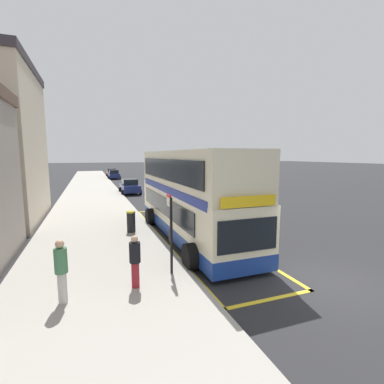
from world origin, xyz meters
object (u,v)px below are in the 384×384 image
(pedestrian_further_back, at_px, (135,259))
(double_decker_bus, at_px, (189,197))
(bus_stop_sign, at_px, (171,228))
(litter_bin, at_px, (131,221))
(parked_car_navy_ahead, at_px, (114,174))
(parked_car_navy_distant, at_px, (130,186))
(pedestrian_waiting_near_sign, at_px, (61,269))
(parked_car_maroon_across, at_px, (112,173))

(pedestrian_further_back, bearing_deg, double_decker_bus, 54.38)
(bus_stop_sign, xyz_separation_m, litter_bin, (-0.56, 5.69, -1.03))
(parked_car_navy_ahead, height_order, litter_bin, parked_car_navy_ahead)
(parked_car_navy_distant, bearing_deg, parked_car_navy_ahead, 87.72)
(parked_car_navy_distant, distance_m, parked_car_navy_ahead, 20.22)
(double_decker_bus, relative_size, parked_car_navy_distant, 2.68)
(litter_bin, bearing_deg, parked_car_navy_ahead, 86.65)
(parked_car_navy_ahead, xyz_separation_m, pedestrian_waiting_near_sign, (-4.92, -42.91, 0.33))
(parked_car_navy_distant, relative_size, litter_bin, 3.78)
(pedestrian_further_back, bearing_deg, pedestrian_waiting_near_sign, -173.13)
(double_decker_bus, distance_m, parked_car_navy_distant, 17.54)
(bus_stop_sign, height_order, pedestrian_waiting_near_sign, bus_stop_sign)
(litter_bin, bearing_deg, double_decker_bus, -26.70)
(parked_car_navy_ahead, height_order, parked_car_maroon_across, same)
(parked_car_maroon_across, distance_m, litter_bin, 42.04)
(pedestrian_waiting_near_sign, bearing_deg, double_decker_bus, 43.04)
(bus_stop_sign, bearing_deg, pedestrian_further_back, -153.14)
(parked_car_maroon_across, bearing_deg, parked_car_navy_distant, 92.62)
(parked_car_navy_distant, height_order, parked_car_navy_ahead, same)
(parked_car_navy_ahead, bearing_deg, pedestrian_further_back, -95.61)
(parked_car_navy_distant, bearing_deg, double_decker_bus, -90.22)
(bus_stop_sign, distance_m, parked_car_navy_distant, 21.85)
(double_decker_bus, bearing_deg, litter_bin, 153.30)
(double_decker_bus, bearing_deg, pedestrian_further_back, -125.62)
(bus_stop_sign, relative_size, pedestrian_further_back, 1.66)
(parked_car_maroon_across, xyz_separation_m, litter_bin, (-2.22, -41.98, -0.10))
(pedestrian_further_back, distance_m, litter_bin, 6.42)
(bus_stop_sign, relative_size, litter_bin, 2.44)
(parked_car_navy_distant, relative_size, parked_car_navy_ahead, 1.00)
(pedestrian_further_back, height_order, litter_bin, pedestrian_further_back)
(parked_car_navy_distant, distance_m, pedestrian_further_back, 22.64)
(bus_stop_sign, relative_size, parked_car_navy_ahead, 0.65)
(bus_stop_sign, distance_m, litter_bin, 5.81)
(double_decker_bus, bearing_deg, bus_stop_sign, -117.43)
(litter_bin, bearing_deg, bus_stop_sign, -84.42)
(parked_car_maroon_across, relative_size, pedestrian_waiting_near_sign, 2.33)
(parked_car_navy_ahead, bearing_deg, parked_car_maroon_across, 87.36)
(pedestrian_waiting_near_sign, bearing_deg, parked_car_maroon_across, 84.11)
(double_decker_bus, bearing_deg, parked_car_navy_distant, 92.10)
(parked_car_maroon_across, bearing_deg, double_decker_bus, 93.53)
(parked_car_navy_distant, xyz_separation_m, pedestrian_further_back, (-2.92, -22.45, 0.23))
(double_decker_bus, xyz_separation_m, litter_bin, (-2.78, 1.40, -1.37))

